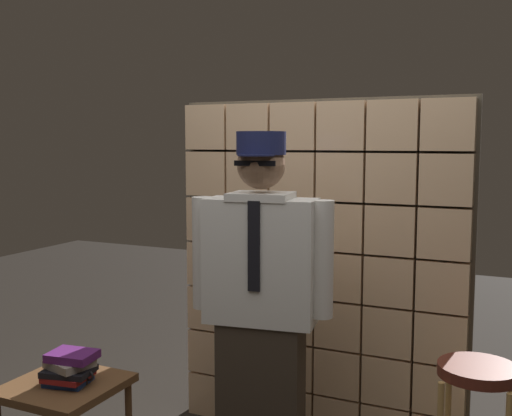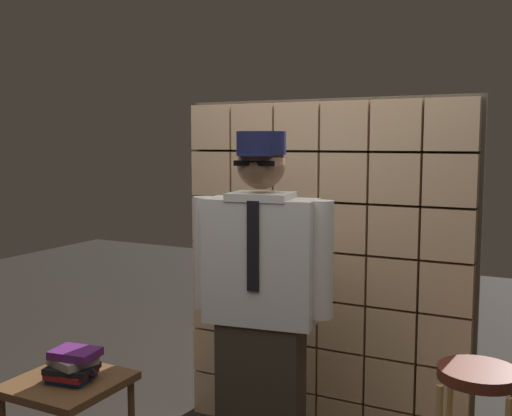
% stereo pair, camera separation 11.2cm
% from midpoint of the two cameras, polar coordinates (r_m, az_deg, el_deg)
% --- Properties ---
extents(glass_block_wall, '(1.66, 0.10, 1.94)m').
position_cam_midpoint_polar(glass_block_wall, '(3.41, 7.06, -6.22)').
color(glass_block_wall, '#E0B78C').
rests_on(glass_block_wall, ground).
extents(standing_person, '(0.69, 0.33, 1.73)m').
position_cam_midpoint_polar(standing_person, '(2.90, 1.60, -9.34)').
color(standing_person, '#382D23').
rests_on(standing_person, ground).
extents(bar_stool, '(0.34, 0.34, 0.73)m').
position_cam_midpoint_polar(bar_stool, '(2.88, 21.21, -17.38)').
color(bar_stool, '#592319').
rests_on(bar_stool, ground).
extents(side_table, '(0.52, 0.52, 0.49)m').
position_cam_midpoint_polar(side_table, '(3.30, -16.34, -16.30)').
color(side_table, brown).
rests_on(side_table, ground).
extents(book_stack, '(0.26, 0.23, 0.16)m').
position_cam_midpoint_polar(book_stack, '(3.22, -15.90, -14.06)').
color(book_stack, navy).
rests_on(book_stack, side_table).
extents(coffee_mug, '(0.13, 0.08, 0.09)m').
position_cam_midpoint_polar(coffee_mug, '(3.21, -15.01, -14.73)').
color(coffee_mug, black).
rests_on(coffee_mug, side_table).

